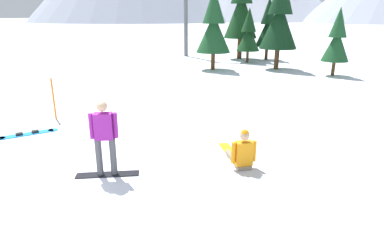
{
  "coord_description": "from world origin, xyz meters",
  "views": [
    {
      "loc": [
        5.39,
        -4.87,
        3.56
      ],
      "look_at": [
        2.46,
        2.6,
        1.0
      ],
      "focal_mm": 30.66,
      "sensor_mm": 36.0,
      "label": 1
    }
  ],
  "objects": [
    {
      "name": "ground_plane",
      "position": [
        0.0,
        0.0,
        0.0
      ],
      "size": [
        800.0,
        800.0,
        0.0
      ],
      "primitive_type": "plane",
      "color": "silver"
    },
    {
      "name": "snowboarder_foreground",
      "position": [
        1.02,
        0.85,
        0.96
      ],
      "size": [
        1.42,
        0.91,
        1.79
      ],
      "color": "black",
      "rests_on": "ground_plane"
    },
    {
      "name": "snowboarder_midground",
      "position": [
        3.8,
        2.5,
        0.35
      ],
      "size": [
        1.31,
        1.68,
        1.01
      ],
      "color": "gray",
      "rests_on": "ground_plane"
    },
    {
      "name": "loose_snowboard_near_left",
      "position": [
        -2.95,
        2.23,
        0.02
      ],
      "size": [
        1.34,
        1.61,
        0.09
      ],
      "color": "#1E8CD8",
      "rests_on": "ground_plane"
    },
    {
      "name": "trail_marker_pole",
      "position": [
        -3.31,
        3.85,
        0.74
      ],
      "size": [
        0.06,
        0.06,
        1.48
      ],
      "primitive_type": "cylinder",
      "color": "orange",
      "rests_on": "ground_plane"
    },
    {
      "name": "pine_tree_young",
      "position": [
        2.49,
        18.56,
        3.48
      ],
      "size": [
        2.53,
        2.53,
        6.39
      ],
      "color": "#472D19",
      "rests_on": "ground_plane"
    },
    {
      "name": "pine_tree_tall",
      "position": [
        1.01,
        23.43,
        2.76
      ],
      "size": [
        1.96,
        1.96,
        5.07
      ],
      "color": "#472D19",
      "rests_on": "ground_plane"
    },
    {
      "name": "pine_tree_broad",
      "position": [
        6.13,
        17.12,
        2.22
      ],
      "size": [
        1.61,
        1.61,
        4.07
      ],
      "color": "#472D19",
      "rests_on": "ground_plane"
    },
    {
      "name": "pine_tree_leaning",
      "position": [
        -0.1,
        21.14,
        2.27
      ],
      "size": [
        1.79,
        1.79,
        4.16
      ],
      "color": "#472D19",
      "rests_on": "ground_plane"
    },
    {
      "name": "pine_tree_twin",
      "position": [
        -1.52,
        16.68,
        2.93
      ],
      "size": [
        2.31,
        2.31,
        5.37
      ],
      "color": "#472D19",
      "rests_on": "ground_plane"
    },
    {
      "name": "pine_tree_slender",
      "position": [
        -1.25,
        23.23,
        4.32
      ],
      "size": [
        2.76,
        2.76,
        7.93
      ],
      "color": "#472D19",
      "rests_on": "ground_plane"
    }
  ]
}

